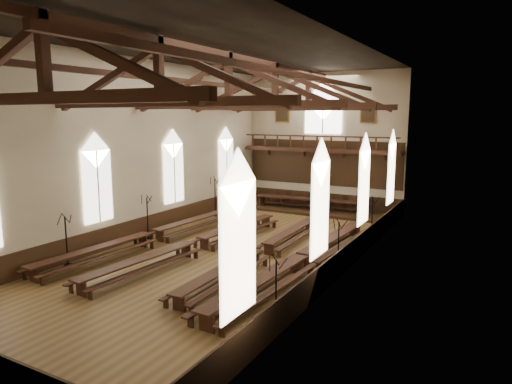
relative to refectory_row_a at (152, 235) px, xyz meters
The scene contains 21 objects.
ground 4.67m from the refectory_row_a, ahead, with size 26.00×26.00×0.00m, color brown.
room_walls 7.53m from the refectory_row_a, ahead, with size 26.00×26.00×26.00m.
wainscot_band 4.64m from the refectory_row_a, ahead, with size 12.00×26.00×1.20m.
side_windows 5.64m from the refectory_row_a, ahead, with size 11.85×19.80×4.50m.
end_window 15.80m from the refectory_row_a, 71.29° to the left, with size 2.80×0.12×3.80m.
minstrels_gallery 14.49m from the refectory_row_a, 70.98° to the left, with size 11.80×1.24×3.70m.
portraits 15.75m from the refectory_row_a, 71.29° to the left, with size 7.75×0.09×1.45m.
roof_trusses 8.97m from the refectory_row_a, ahead, with size 11.70×25.70×2.80m.
refectory_row_a is the anchor object (origin of this frame).
refectory_row_b 3.07m from the refectory_row_a, ahead, with size 1.97×14.15×0.71m.
refectory_row_c 6.52m from the refectory_row_a, ahead, with size 1.53×13.81×0.68m.
refectory_row_d 8.83m from the refectory_row_a, ahead, with size 1.93×14.64×0.77m.
dais 12.85m from the refectory_row_a, 69.94° to the left, with size 11.40×2.88×0.19m, color #351E10.
high_table 12.85m from the refectory_row_a, 69.94° to the left, with size 8.46×1.58×0.79m.
high_chairs 13.62m from the refectory_row_a, 71.13° to the left, with size 7.71×0.52×1.06m.
candelabrum_left_near 4.76m from the refectory_row_a, 101.62° to the right, with size 0.74×0.72×2.48m.
candelabrum_left_mid 1.26m from the refectory_row_a, 140.72° to the left, with size 0.74×0.76×2.53m.
candelabrum_left_far 7.68m from the refectory_row_a, 97.17° to the left, with size 0.76×0.85×2.76m.
candelabrum_right_near 11.47m from the refectory_row_a, 27.81° to the right, with size 0.63×0.73×2.36m.
candelabrum_right_mid 10.20m from the refectory_row_a, ahead, with size 0.66×0.70×2.30m.
candelabrum_right_far 12.28m from the refectory_row_a, 34.29° to the left, with size 0.73×0.72×2.47m.
Camera 1 is at (11.87, -18.94, 6.90)m, focal length 32.00 mm.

